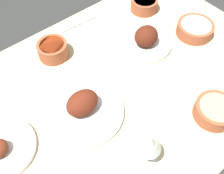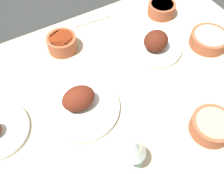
# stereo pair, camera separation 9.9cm
# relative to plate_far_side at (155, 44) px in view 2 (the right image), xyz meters

# --- Properties ---
(dining_table) EXTENTS (1.40, 0.90, 0.04)m
(dining_table) POSITION_rel_plate_far_side_xyz_m (0.26, 0.09, -0.05)
(dining_table) COLOR #C6B28E
(dining_table) RESTS_ON ground
(plate_far_side) EXTENTS (0.22, 0.22, 0.10)m
(plate_far_side) POSITION_rel_plate_far_side_xyz_m (0.00, 0.00, 0.00)
(plate_far_side) COLOR silver
(plate_far_side) RESTS_ON dining_table
(plate_near_viewer) EXTENTS (0.28, 0.28, 0.10)m
(plate_near_viewer) POSITION_rel_plate_far_side_xyz_m (0.40, 0.10, -0.00)
(plate_near_viewer) COLOR silver
(plate_near_viewer) RESTS_ON dining_table
(bowl_cream) EXTENTS (0.16, 0.16, 0.05)m
(bowl_cream) POSITION_rel_plate_far_side_xyz_m (-0.21, 0.09, -0.00)
(bowl_cream) COLOR #A35133
(bowl_cream) RESTS_ON dining_table
(bowl_potatoes) EXTENTS (0.14, 0.14, 0.05)m
(bowl_potatoes) POSITION_rel_plate_far_side_xyz_m (0.05, 0.40, -0.00)
(bowl_potatoes) COLOR #A35133
(bowl_potatoes) RESTS_ON dining_table
(bowl_onions) EXTENTS (0.13, 0.13, 0.06)m
(bowl_onions) POSITION_rel_plate_far_side_xyz_m (-0.16, -0.18, 0.00)
(bowl_onions) COLOR #A35133
(bowl_onions) RESTS_ON dining_table
(bowl_sauce) EXTENTS (0.12, 0.12, 0.06)m
(bowl_sauce) POSITION_rel_plate_far_side_xyz_m (0.33, -0.20, 0.00)
(bowl_sauce) COLOR #A35133
(bowl_sauce) RESTS_ON dining_table
(wine_glass) EXTENTS (0.08, 0.08, 0.14)m
(wine_glass) POSITION_rel_plate_far_side_xyz_m (0.34, 0.36, 0.07)
(wine_glass) COLOR silver
(wine_glass) RESTS_ON dining_table
(spoon_loose) EXTENTS (0.17, 0.02, 0.01)m
(spoon_loose) POSITION_rel_plate_far_side_xyz_m (0.14, -0.29, -0.03)
(spoon_loose) COLOR silver
(spoon_loose) RESTS_ON dining_table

